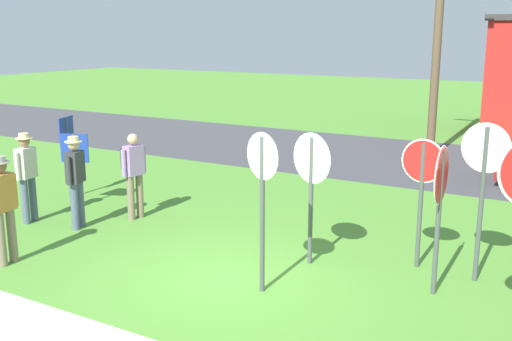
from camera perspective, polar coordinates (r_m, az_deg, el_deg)
name	(u,v)px	position (r m, az deg, el deg)	size (l,w,h in m)	color
ground_plane	(224,281)	(9.09, -3.04, -10.35)	(80.00, 80.00, 0.00)	#518E33
street_asphalt	(414,161)	(17.83, 14.68, 0.91)	(60.00, 6.40, 0.01)	#424247
utility_pole	(440,1)	(18.13, 16.93, 15.03)	(1.80, 0.24, 8.48)	brown
stop_sign_rear_left	(484,175)	(9.20, 20.65, -0.42)	(0.71, 0.16, 2.35)	#474C4C
stop_sign_far_back	(440,194)	(8.56, 16.95, -2.12)	(0.07, 0.82, 2.12)	#474C4C
stop_sign_leaning_right	(422,182)	(9.52, 15.34, -1.04)	(0.67, 0.08, 2.03)	#474C4C
stop_sign_center_cluster	(262,187)	(8.26, 0.61, -1.53)	(0.61, 0.25, 2.28)	#474C4C
stop_sign_leaning_left	(312,175)	(9.35, 5.25, -0.45)	(0.75, 0.28, 2.10)	#474C4C
person_holding_notes	(27,172)	(12.28, -20.77, -0.17)	(0.31, 0.56, 1.74)	#4C5670
person_in_blue	(76,177)	(11.61, -16.61, -0.58)	(0.32, 0.55, 1.74)	#4C5670
person_in_dark_shirt	(133,170)	(11.96, -11.47, 0.08)	(0.40, 0.56, 1.69)	#7A6B56
person_with_sunhat	(3,204)	(10.18, -22.69, -2.92)	(0.32, 0.57, 1.74)	#7A6B56
info_panel_leftmost	(67,142)	(13.79, -17.34, 2.54)	(0.22, 0.57, 1.80)	#4C4C51
info_panel_middle	(75,157)	(13.06, -16.66, 1.23)	(0.57, 0.24, 1.55)	#4C4C51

